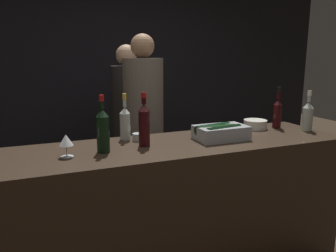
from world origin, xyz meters
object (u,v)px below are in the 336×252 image
object	(u,v)px
ice_bin_with_bottles	(220,132)
red_wine_bottle_burgundy	(103,129)
bowl_white	(255,124)
person_blond_tee	(144,122)
red_wine_bottle_tall	(144,123)
red_wine_bottle_black_foil	(277,111)
white_wine_bottle	(308,115)
wine_glass	(66,141)
rose_wine_bottle	(125,122)
person_in_hoodie	(128,118)
candle_votive	(138,137)

from	to	relation	value
ice_bin_with_bottles	red_wine_bottle_burgundy	bearing A→B (deg)	-179.74
bowl_white	person_blond_tee	world-z (taller)	person_blond_tee
red_wine_bottle_tall	red_wine_bottle_black_foil	distance (m)	1.21
red_wine_bottle_burgundy	white_wine_bottle	bearing A→B (deg)	-0.06
ice_bin_with_bottles	wine_glass	size ratio (longest dim) A/B	2.72
rose_wine_bottle	person_in_hoodie	bearing A→B (deg)	73.97
red_wine_bottle_tall	rose_wine_bottle	bearing A→B (deg)	109.17
bowl_white	candle_votive	size ratio (longest dim) A/B	2.37
red_wine_bottle_black_foil	person_blond_tee	world-z (taller)	person_blond_tee
ice_bin_with_bottles	white_wine_bottle	distance (m)	0.81
red_wine_bottle_tall	rose_wine_bottle	xyz separation A→B (m)	(-0.07, 0.22, -0.02)
ice_bin_with_bottles	white_wine_bottle	size ratio (longest dim) A/B	1.16
candle_votive	person_in_hoodie	size ratio (longest dim) A/B	0.05
wine_glass	red_wine_bottle_tall	xyz separation A→B (m)	(0.51, 0.07, 0.05)
red_wine_bottle_black_foil	rose_wine_bottle	size ratio (longest dim) A/B	1.03
ice_bin_with_bottles	candle_votive	world-z (taller)	ice_bin_with_bottles
wine_glass	candle_votive	distance (m)	0.56
red_wine_bottle_black_foil	rose_wine_bottle	bearing A→B (deg)	175.95
red_wine_bottle_black_foil	white_wine_bottle	bearing A→B (deg)	-47.80
red_wine_bottle_burgundy	person_blond_tee	xyz separation A→B (m)	(0.53, 0.82, -0.14)
ice_bin_with_bottles	red_wine_bottle_burgundy	world-z (taller)	red_wine_bottle_burgundy
red_wine_bottle_tall	person_blond_tee	size ratio (longest dim) A/B	0.20
person_blond_tee	red_wine_bottle_black_foil	bearing A→B (deg)	-55.56
ice_bin_with_bottles	red_wine_bottle_tall	bearing A→B (deg)	175.51
white_wine_bottle	red_wine_bottle_black_foil	bearing A→B (deg)	132.20
candle_votive	red_wine_bottle_black_foil	size ratio (longest dim) A/B	0.23
rose_wine_bottle	red_wine_bottle_black_foil	bearing A→B (deg)	-4.05
ice_bin_with_bottles	person_in_hoodie	distance (m)	1.32
wine_glass	ice_bin_with_bottles	bearing A→B (deg)	1.31
red_wine_bottle_burgundy	red_wine_bottle_tall	distance (m)	0.29
rose_wine_bottle	red_wine_bottle_burgundy	bearing A→B (deg)	-128.49
red_wine_bottle_burgundy	red_wine_bottle_tall	bearing A→B (deg)	9.53
red_wine_bottle_tall	red_wine_bottle_black_foil	world-z (taller)	red_wine_bottle_tall
red_wine_bottle_black_foil	wine_glass	bearing A→B (deg)	-173.58
red_wine_bottle_black_foil	ice_bin_with_bottles	bearing A→B (deg)	-165.40
red_wine_bottle_black_foil	person_in_hoodie	size ratio (longest dim) A/B	0.20
person_blond_tee	red_wine_bottle_tall	bearing A→B (deg)	-129.04
red_wine_bottle_black_foil	person_blond_tee	size ratio (longest dim) A/B	0.19
red_wine_bottle_tall	rose_wine_bottle	size ratio (longest dim) A/B	1.08
ice_bin_with_bottles	bowl_white	bearing A→B (deg)	24.20
white_wine_bottle	red_wine_bottle_black_foil	size ratio (longest dim) A/B	0.95
red_wine_bottle_burgundy	red_wine_bottle_tall	world-z (taller)	red_wine_bottle_burgundy
ice_bin_with_bottles	red_wine_bottle_black_foil	distance (m)	0.67
rose_wine_bottle	ice_bin_with_bottles	bearing A→B (deg)	-22.25
ice_bin_with_bottles	candle_votive	size ratio (longest dim) A/B	4.73
rose_wine_bottle	bowl_white	bearing A→B (deg)	-2.75
wine_glass	rose_wine_bottle	size ratio (longest dim) A/B	0.42
wine_glass	rose_wine_bottle	xyz separation A→B (m)	(0.43, 0.28, 0.03)
red_wine_bottle_burgundy	person_in_hoodie	size ratio (longest dim) A/B	0.21
red_wine_bottle_tall	bowl_white	bearing A→B (deg)	9.08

